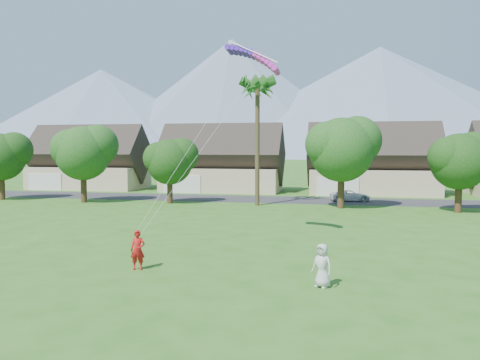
% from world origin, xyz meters
% --- Properties ---
extents(ground, '(500.00, 500.00, 0.00)m').
position_xyz_m(ground, '(0.00, 0.00, 0.00)').
color(ground, '#2D6019').
rests_on(ground, ground).
extents(street, '(90.00, 7.00, 0.01)m').
position_xyz_m(street, '(0.00, 34.00, 0.01)').
color(street, '#2D2D30').
rests_on(street, ground).
extents(kite_flyer, '(0.74, 0.55, 1.86)m').
position_xyz_m(kite_flyer, '(-3.56, 3.60, 0.93)').
color(kite_flyer, red).
rests_on(kite_flyer, ground).
extents(watcher, '(1.04, 0.94, 1.79)m').
position_xyz_m(watcher, '(4.91, 2.52, 0.90)').
color(watcher, silver).
rests_on(watcher, ground).
extents(parked_car, '(4.50, 2.76, 1.17)m').
position_xyz_m(parked_car, '(7.05, 34.00, 0.58)').
color(parked_car, silver).
rests_on(parked_car, ground).
extents(mountain_ridge, '(540.00, 240.00, 70.00)m').
position_xyz_m(mountain_ridge, '(10.40, 260.00, 29.07)').
color(mountain_ridge, slate).
rests_on(mountain_ridge, ground).
extents(houses_row, '(72.75, 8.19, 8.86)m').
position_xyz_m(houses_row, '(0.49, 42.99, 3.44)').
color(houses_row, beige).
rests_on(houses_row, ground).
extents(tree_row, '(62.27, 6.67, 8.45)m').
position_xyz_m(tree_row, '(-1.14, 27.92, 4.89)').
color(tree_row, '#47301C').
rests_on(tree_row, ground).
extents(fan_palm, '(3.00, 3.00, 13.80)m').
position_xyz_m(fan_palm, '(-2.00, 28.50, 11.80)').
color(fan_palm, '#4C3D26').
rests_on(fan_palm, ground).
extents(parafoil_kite, '(3.56, 1.25, 0.50)m').
position_xyz_m(parafoil_kite, '(0.69, 10.87, 11.05)').
color(parafoil_kite, '#4117B0').
rests_on(parafoil_kite, ground).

